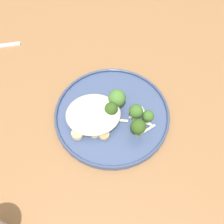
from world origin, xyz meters
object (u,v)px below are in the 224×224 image
seared_scallop_front_small (88,126)px  broccoli_floret_beside_noodles (111,110)px  dinner_plate (112,114)px  seared_scallop_rear_pale (77,134)px  seared_scallop_tiny_bay (76,120)px  broccoli_floret_center_pile (148,117)px  seared_scallop_left_edge (104,135)px  seared_scallop_on_noodles (95,132)px  seared_scallop_right_edge (93,117)px  broccoli_floret_tall_stalk (138,127)px  broccoli_floret_rear_charred (117,98)px  seared_scallop_tilted_round (113,107)px  broccoli_floret_right_tilted (136,112)px

seared_scallop_front_small → broccoli_floret_beside_noodles: bearing=-153.6°
dinner_plate → seared_scallop_rear_pale: (0.09, 0.06, 0.01)m
seared_scallop_tiny_bay → broccoli_floret_center_pile: 0.17m
seared_scallop_left_edge → seared_scallop_on_noodles: bearing=-17.4°
seared_scallop_right_edge → broccoli_floret_tall_stalk: broccoli_floret_tall_stalk is taller
broccoli_floret_rear_charred → broccoli_floret_beside_noodles: 0.03m
seared_scallop_tilted_round → seared_scallop_rear_pale: size_ratio=1.07×
seared_scallop_front_small → broccoli_floret_right_tilted: 0.12m
broccoli_floret_rear_charred → seared_scallop_right_edge: bearing=30.7°
seared_scallop_on_noodles → broccoli_floret_tall_stalk: bearing=176.6°
seared_scallop_front_small → broccoli_floret_right_tilted: size_ratio=0.53×
seared_scallop_on_noodles → seared_scallop_tilted_round: 0.09m
seared_scallop_left_edge → seared_scallop_tilted_round: size_ratio=0.84×
seared_scallop_rear_pale → seared_scallop_on_noodles: bearing=-177.1°
seared_scallop_on_noodles → seared_scallop_front_small: bearing=-48.6°
seared_scallop_on_noodles → broccoli_floret_beside_noodles: bearing=-131.4°
dinner_plate → seared_scallop_tiny_bay: bearing=11.9°
seared_scallop_left_edge → seared_scallop_tiny_bay: bearing=-33.1°
seared_scallop_left_edge → seared_scallop_tiny_bay: 0.08m
dinner_plate → broccoli_floret_center_pile: bearing=161.7°
broccoli_floret_rear_charred → broccoli_floret_right_tilted: size_ratio=1.02×
seared_scallop_front_small → broccoli_floret_beside_noodles: 0.07m
seared_scallop_right_edge → seared_scallop_tiny_bay: 0.04m
seared_scallop_front_small → broccoli_floret_center_pile: broccoli_floret_center_pile is taller
dinner_plate → broccoli_floret_beside_noodles: size_ratio=5.42×
dinner_plate → broccoli_floret_rear_charred: bearing=-120.9°
dinner_plate → seared_scallop_front_small: 0.07m
broccoli_floret_tall_stalk → seared_scallop_front_small: bearing=-11.7°
broccoli_floret_beside_noodles → seared_scallop_rear_pale: bearing=30.8°
broccoli_floret_tall_stalk → dinner_plate: bearing=-46.9°
dinner_plate → seared_scallop_tilted_round: size_ratio=9.69×
broccoli_floret_right_tilted → broccoli_floret_center_pile: bearing=163.7°
seared_scallop_left_edge → broccoli_floret_beside_noodles: bearing=-110.1°
seared_scallop_tiny_bay → broccoli_floret_right_tilted: 0.15m
seared_scallop_on_noodles → seared_scallop_front_small: same height
seared_scallop_on_noodles → broccoli_floret_center_pile: size_ratio=0.56×
seared_scallop_left_edge → broccoli_floret_rear_charred: 0.10m
broccoli_floret_tall_stalk → broccoli_floret_center_pile: broccoli_floret_tall_stalk is taller
seared_scallop_tiny_bay → seared_scallop_left_edge: bearing=146.9°
broccoli_floret_right_tilted → seared_scallop_right_edge: bearing=-3.7°
seared_scallop_right_edge → broccoli_floret_right_tilted: 0.11m
seared_scallop_tiny_bay → broccoli_floret_rear_charred: 0.11m
dinner_plate → seared_scallop_right_edge: size_ratio=12.08×
broccoli_floret_rear_charred → dinner_plate: bearing=59.1°
seared_scallop_tiny_bay → broccoli_floret_center_pile: broccoli_floret_center_pile is taller
seared_scallop_tiny_bay → broccoli_floret_beside_noodles: bearing=-172.6°
dinner_plate → seared_scallop_rear_pale: 0.10m
broccoli_floret_beside_noodles → broccoli_floret_tall_stalk: bearing=138.1°
seared_scallop_left_edge → broccoli_floret_beside_noodles: broccoli_floret_beside_noodles is taller
seared_scallop_right_edge → broccoli_floret_beside_noodles: size_ratio=0.45×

